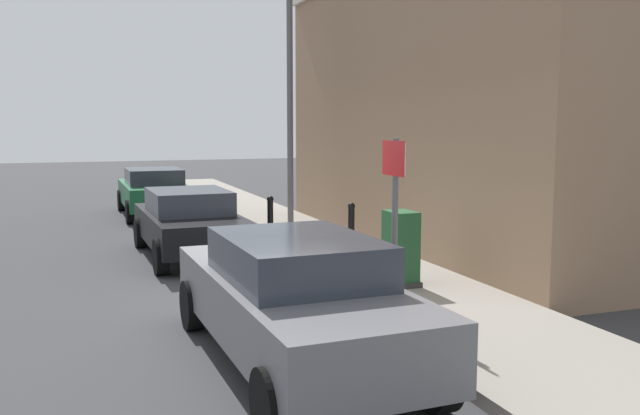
{
  "coord_description": "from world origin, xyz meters",
  "views": [
    {
      "loc": [
        -2.76,
        -9.25,
        2.63
      ],
      "look_at": [
        1.2,
        1.52,
        1.2
      ],
      "focal_mm": 37.93,
      "sensor_mm": 36.0,
      "label": 1
    }
  ],
  "objects_px": {
    "car_grey": "(295,298)",
    "bollard_near_cabinet": "(351,228)",
    "car_black": "(189,222)",
    "lamppost": "(290,94)",
    "bollard_far_kerb": "(270,220)",
    "street_sign": "(394,201)",
    "utility_cabinet": "(401,251)",
    "car_green": "(154,191)"
  },
  "relations": [
    {
      "from": "car_grey",
      "to": "car_green",
      "type": "height_order",
      "value": "car_grey"
    },
    {
      "from": "street_sign",
      "to": "car_grey",
      "type": "bearing_deg",
      "value": -153.35
    },
    {
      "from": "bollard_near_cabinet",
      "to": "bollard_far_kerb",
      "type": "height_order",
      "value": "same"
    },
    {
      "from": "car_grey",
      "to": "car_green",
      "type": "distance_m",
      "value": 12.83
    },
    {
      "from": "utility_cabinet",
      "to": "street_sign",
      "type": "bearing_deg",
      "value": -119.88
    },
    {
      "from": "car_grey",
      "to": "lamppost",
      "type": "height_order",
      "value": "lamppost"
    },
    {
      "from": "lamppost",
      "to": "bollard_near_cabinet",
      "type": "bearing_deg",
      "value": -89.74
    },
    {
      "from": "car_grey",
      "to": "bollard_near_cabinet",
      "type": "xyz_separation_m",
      "value": [
        2.59,
        4.55,
        -0.05
      ]
    },
    {
      "from": "car_green",
      "to": "street_sign",
      "type": "bearing_deg",
      "value": -172.63
    },
    {
      "from": "car_grey",
      "to": "street_sign",
      "type": "relative_size",
      "value": 1.94
    },
    {
      "from": "car_green",
      "to": "lamppost",
      "type": "height_order",
      "value": "lamppost"
    },
    {
      "from": "street_sign",
      "to": "bollard_near_cabinet",
      "type": "bearing_deg",
      "value": 75.12
    },
    {
      "from": "car_black",
      "to": "lamppost",
      "type": "xyz_separation_m",
      "value": [
        2.66,
        1.76,
        2.6
      ]
    },
    {
      "from": "bollard_near_cabinet",
      "to": "lamppost",
      "type": "relative_size",
      "value": 0.18
    },
    {
      "from": "bollard_near_cabinet",
      "to": "utility_cabinet",
      "type": "bearing_deg",
      "value": -92.61
    },
    {
      "from": "car_green",
      "to": "lamppost",
      "type": "bearing_deg",
      "value": -150.93
    },
    {
      "from": "car_black",
      "to": "lamppost",
      "type": "bearing_deg",
      "value": -57.99
    },
    {
      "from": "car_grey",
      "to": "utility_cabinet",
      "type": "height_order",
      "value": "car_grey"
    },
    {
      "from": "bollard_near_cabinet",
      "to": "street_sign",
      "type": "distance_m",
      "value": 4.0
    },
    {
      "from": "utility_cabinet",
      "to": "bollard_far_kerb",
      "type": "distance_m",
      "value": 3.95
    },
    {
      "from": "car_grey",
      "to": "bollard_near_cabinet",
      "type": "relative_size",
      "value": 4.3
    },
    {
      "from": "car_green",
      "to": "bollard_far_kerb",
      "type": "bearing_deg",
      "value": -167.22
    },
    {
      "from": "utility_cabinet",
      "to": "street_sign",
      "type": "distance_m",
      "value": 2.05
    },
    {
      "from": "car_black",
      "to": "bollard_near_cabinet",
      "type": "bearing_deg",
      "value": -126.57
    },
    {
      "from": "car_green",
      "to": "bollard_near_cabinet",
      "type": "height_order",
      "value": "car_green"
    },
    {
      "from": "street_sign",
      "to": "utility_cabinet",
      "type": "bearing_deg",
      "value": 60.12
    },
    {
      "from": "car_black",
      "to": "lamppost",
      "type": "relative_size",
      "value": 0.7
    },
    {
      "from": "car_green",
      "to": "utility_cabinet",
      "type": "height_order",
      "value": "car_green"
    },
    {
      "from": "bollard_far_kerb",
      "to": "bollard_near_cabinet",
      "type": "bearing_deg",
      "value": -56.43
    },
    {
      "from": "utility_cabinet",
      "to": "lamppost",
      "type": "distance_m",
      "value": 6.39
    },
    {
      "from": "car_black",
      "to": "street_sign",
      "type": "height_order",
      "value": "street_sign"
    },
    {
      "from": "utility_cabinet",
      "to": "street_sign",
      "type": "height_order",
      "value": "street_sign"
    },
    {
      "from": "car_grey",
      "to": "lamppost",
      "type": "relative_size",
      "value": 0.78
    },
    {
      "from": "bollard_near_cabinet",
      "to": "bollard_far_kerb",
      "type": "distance_m",
      "value": 1.96
    },
    {
      "from": "car_black",
      "to": "bollard_near_cabinet",
      "type": "relative_size",
      "value": 3.83
    },
    {
      "from": "car_grey",
      "to": "bollard_far_kerb",
      "type": "bearing_deg",
      "value": -15.32
    },
    {
      "from": "car_green",
      "to": "street_sign",
      "type": "relative_size",
      "value": 1.75
    },
    {
      "from": "bollard_near_cabinet",
      "to": "bollard_far_kerb",
      "type": "bearing_deg",
      "value": 123.57
    },
    {
      "from": "car_black",
      "to": "utility_cabinet",
      "type": "xyz_separation_m",
      "value": [
        2.57,
        -4.07,
        -0.02
      ]
    },
    {
      "from": "car_grey",
      "to": "car_green",
      "type": "bearing_deg",
      "value": -1.43
    },
    {
      "from": "bollard_far_kerb",
      "to": "lamppost",
      "type": "bearing_deg",
      "value": 61.97
    },
    {
      "from": "bollard_far_kerb",
      "to": "street_sign",
      "type": "height_order",
      "value": "street_sign"
    }
  ]
}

